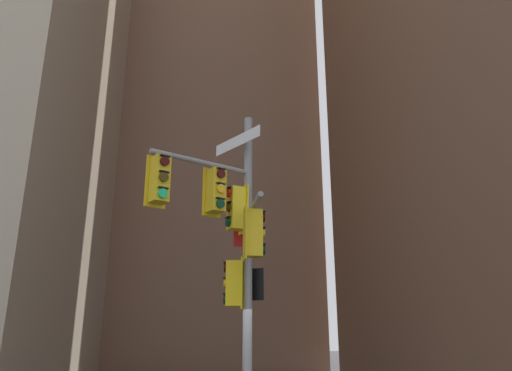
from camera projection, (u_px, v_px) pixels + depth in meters
building_mid_block at (196, 32)px, 41.68m from camera, size 16.71×16.71×53.98m
signal_pole_assembly at (230, 233)px, 10.80m from camera, size 2.67×2.43×7.11m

